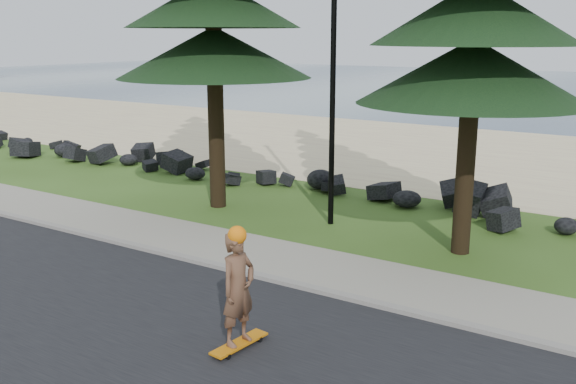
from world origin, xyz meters
name	(u,v)px	position (x,y,z in m)	size (l,w,h in m)	color
ground	(259,259)	(0.00, 0.00, 0.00)	(160.00, 160.00, 0.00)	#35531A
road	(94,341)	(0.00, -4.50, 0.01)	(160.00, 7.00, 0.02)	black
kerb	(233,270)	(0.00, -0.90, 0.05)	(160.00, 0.20, 0.10)	gray
sidewalk	(264,255)	(0.00, 0.20, 0.04)	(160.00, 2.00, 0.08)	gray
beach_sand	(467,155)	(0.00, 14.50, 0.01)	(160.00, 15.00, 0.01)	tan
seawall_boulders	(371,203)	(0.00, 5.60, 0.00)	(60.00, 2.40, 1.10)	black
lamp_post	(333,59)	(0.00, 3.20, 4.13)	(0.25, 0.14, 8.14)	black
skateboarder	(238,289)	(2.09, -3.48, 0.99)	(0.49, 1.08, 1.96)	#CA710B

